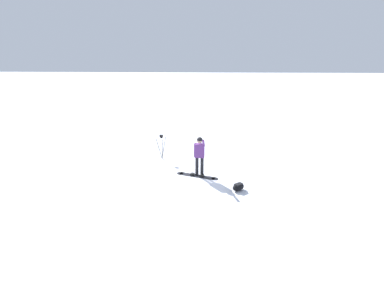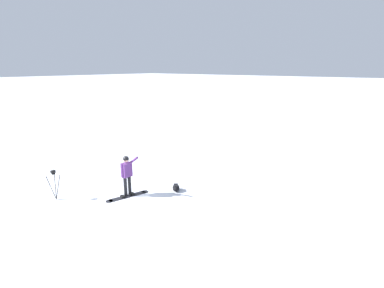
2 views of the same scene
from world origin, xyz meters
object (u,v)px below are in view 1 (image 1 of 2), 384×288
(snowboard, at_px, (197,176))
(camera_tripod, at_px, (162,142))
(gear_bag_large, at_px, (238,187))
(snowboarder, at_px, (200,152))

(snowboard, xyz_separation_m, camera_tripod, (2.08, 1.98, 0.88))
(snowboard, bearing_deg, gear_bag_large, -125.72)
(snowboard, xyz_separation_m, gear_bag_large, (-1.21, -1.68, 0.13))
(snowboard, distance_m, gear_bag_large, 2.08)
(camera_tripod, bearing_deg, snowboarder, -134.04)
(gear_bag_large, bearing_deg, camera_tripod, 48.02)
(gear_bag_large, xyz_separation_m, camera_tripod, (3.30, 3.66, 0.75))
(snowboarder, height_order, snowboard, snowboarder)
(snowboarder, relative_size, snowboard, 0.97)
(snowboarder, bearing_deg, gear_bag_large, -129.09)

